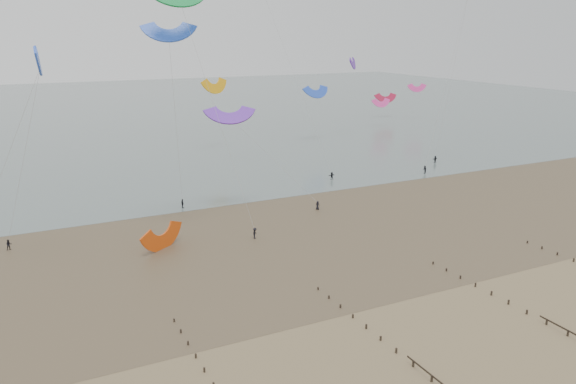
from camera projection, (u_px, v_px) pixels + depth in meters
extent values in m
plane|color=brown|center=(341.00, 344.00, 56.88)|extent=(500.00, 500.00, 0.00)
plane|color=#475654|center=(85.00, 111.00, 229.49)|extent=(500.00, 500.00, 0.00)
plane|color=#473A28|center=(223.00, 236.00, 87.08)|extent=(500.00, 500.00, 0.00)
ellipsoid|color=slate|center=(120.00, 293.00, 68.20)|extent=(23.60, 14.36, 0.01)
ellipsoid|color=slate|center=(284.00, 220.00, 94.78)|extent=(33.64, 18.32, 0.01)
ellipsoid|color=slate|center=(467.00, 207.00, 101.91)|extent=(19.65, 13.67, 0.01)
cube|color=black|center=(204.00, 370.00, 52.13)|extent=(0.16, 0.16, 0.57)
cube|color=black|center=(196.00, 356.00, 54.40)|extent=(0.16, 0.16, 0.54)
cube|color=black|center=(188.00, 343.00, 56.68)|extent=(0.16, 0.16, 0.51)
cube|color=black|center=(181.00, 331.00, 58.95)|extent=(0.16, 0.16, 0.48)
cube|color=black|center=(174.00, 321.00, 61.23)|extent=(0.16, 0.16, 0.45)
cube|color=black|center=(432.00, 379.00, 50.68)|extent=(0.16, 0.16, 0.68)
cube|color=black|center=(413.00, 364.00, 52.96)|extent=(0.16, 0.16, 0.65)
cube|color=black|center=(396.00, 351.00, 55.23)|extent=(0.16, 0.16, 0.62)
cube|color=black|center=(381.00, 338.00, 57.51)|extent=(0.16, 0.16, 0.59)
cube|color=black|center=(366.00, 327.00, 59.79)|extent=(0.16, 0.16, 0.57)
cube|color=black|center=(353.00, 316.00, 62.06)|extent=(0.16, 0.16, 0.54)
cube|color=black|center=(340.00, 306.00, 64.34)|extent=(0.16, 0.16, 0.51)
cube|color=black|center=(329.00, 297.00, 66.61)|extent=(0.16, 0.16, 0.48)
cube|color=black|center=(318.00, 289.00, 68.89)|extent=(0.16, 0.16, 0.45)
cube|color=black|center=(568.00, 334.00, 58.34)|extent=(0.16, 0.16, 0.68)
cube|color=black|center=(547.00, 322.00, 60.62)|extent=(0.16, 0.16, 0.65)
cube|color=black|center=(527.00, 312.00, 62.89)|extent=(0.16, 0.16, 0.62)
cube|color=black|center=(509.00, 303.00, 65.17)|extent=(0.16, 0.16, 0.59)
cube|color=black|center=(491.00, 294.00, 67.44)|extent=(0.16, 0.16, 0.57)
cube|color=black|center=(475.00, 285.00, 69.72)|extent=(0.16, 0.16, 0.54)
cube|color=black|center=(460.00, 277.00, 71.99)|extent=(0.16, 0.16, 0.51)
cube|color=black|center=(446.00, 270.00, 74.27)|extent=(0.16, 0.16, 0.48)
cube|color=black|center=(433.00, 263.00, 76.54)|extent=(0.16, 0.16, 0.45)
cube|color=black|center=(574.00, 260.00, 77.38)|extent=(0.16, 0.16, 0.54)
cube|color=black|center=(557.00, 254.00, 79.65)|extent=(0.16, 0.16, 0.51)
cube|color=black|center=(542.00, 248.00, 81.93)|extent=(0.16, 0.16, 0.48)
cube|color=black|center=(527.00, 242.00, 84.20)|extent=(0.16, 0.16, 0.45)
imported|color=black|center=(9.00, 245.00, 81.42)|extent=(0.89, 0.75, 1.63)
imported|color=black|center=(255.00, 233.00, 86.00)|extent=(1.23, 1.26, 1.73)
imported|color=black|center=(332.00, 176.00, 120.91)|extent=(1.55, 0.54, 1.66)
imported|color=black|center=(183.00, 204.00, 101.06)|extent=(0.47, 1.01, 1.69)
imported|color=black|center=(318.00, 205.00, 100.21)|extent=(0.88, 0.91, 1.58)
imported|color=black|center=(425.00, 170.00, 125.92)|extent=(0.99, 1.10, 1.85)
imported|color=black|center=(435.00, 159.00, 136.62)|extent=(1.61, 0.62, 1.70)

